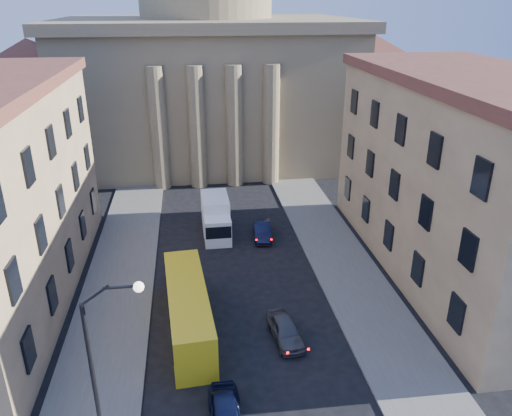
{
  "coord_description": "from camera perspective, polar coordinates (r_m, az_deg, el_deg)",
  "views": [
    {
      "loc": [
        -2.88,
        -9.63,
        19.29
      ],
      "look_at": [
        0.79,
        17.0,
        7.92
      ],
      "focal_mm": 35.0,
      "sensor_mm": 36.0,
      "label": 1
    }
  ],
  "objects": [
    {
      "name": "sidewalk_right",
      "position": [
        35.53,
        12.4,
        -10.42
      ],
      "size": [
        5.0,
        60.0,
        0.15
      ],
      "primitive_type": "cube",
      "color": "#595752",
      "rests_on": "ground"
    },
    {
      "name": "box_truck",
      "position": [
        43.79,
        -4.6,
        -1.11
      ],
      "size": [
        2.36,
        5.83,
        3.19
      ],
      "rotation": [
        0.0,
        0.0,
        0.01
      ],
      "color": "white",
      "rests_on": "ground"
    },
    {
      "name": "car_left_near",
      "position": [
        26.16,
        -3.5,
        -22.46
      ],
      "size": [
        1.63,
        4.05,
        1.38
      ],
      "primitive_type": "imported",
      "rotation": [
        0.0,
        0.0,
        0.0
      ],
      "color": "black",
      "rests_on": "ground"
    },
    {
      "name": "city_bus",
      "position": [
        31.74,
        -7.77,
        -11.28
      ],
      "size": [
        3.11,
        10.44,
        2.9
      ],
      "rotation": [
        0.0,
        0.0,
        0.07
      ],
      "color": "yellow",
      "rests_on": "ground"
    },
    {
      "name": "street_lamp",
      "position": [
        22.89,
        -17.07,
        -16.01
      ],
      "size": [
        2.62,
        0.44,
        8.83
      ],
      "color": "black",
      "rests_on": "ground"
    },
    {
      "name": "sidewalk_left",
      "position": [
        34.12,
        -16.28,
        -12.41
      ],
      "size": [
        5.0,
        60.0,
        0.15
      ],
      "primitive_type": "cube",
      "color": "#595752",
      "rests_on": "ground"
    },
    {
      "name": "car_right_far",
      "position": [
        31.19,
        3.37,
        -13.77
      ],
      "size": [
        2.03,
        4.1,
        1.34
      ],
      "primitive_type": "imported",
      "rotation": [
        0.0,
        0.0,
        0.12
      ],
      "color": "#434447",
      "rests_on": "ground"
    },
    {
      "name": "church",
      "position": [
        65.59,
        -5.5,
        16.34
      ],
      "size": [
        68.02,
        28.76,
        36.6
      ],
      "color": "#7F6E4E",
      "rests_on": "ground"
    },
    {
      "name": "building_right",
      "position": [
        39.2,
        23.14,
        3.41
      ],
      "size": [
        11.6,
        26.6,
        14.7
      ],
      "color": "tan",
      "rests_on": "ground"
    },
    {
      "name": "car_right_distant",
      "position": [
        43.24,
        0.73,
        -2.59
      ],
      "size": [
        1.79,
        4.18,
        1.34
      ],
      "primitive_type": "imported",
      "rotation": [
        0.0,
        0.0,
        -0.09
      ],
      "color": "black",
      "rests_on": "ground"
    }
  ]
}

